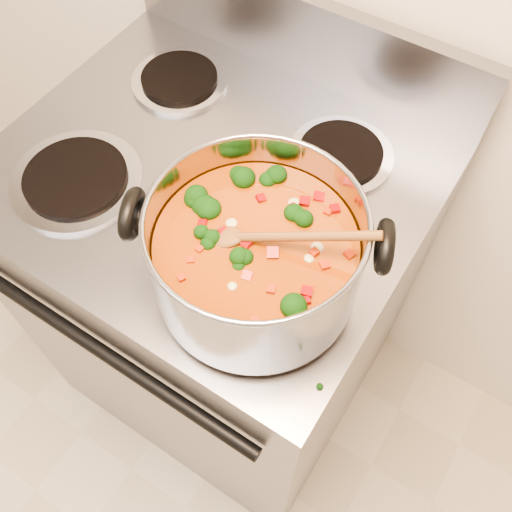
{
  "coord_description": "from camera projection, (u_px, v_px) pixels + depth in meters",
  "views": [
    {
      "loc": [
        0.48,
        0.66,
        1.68
      ],
      "look_at": [
        0.25,
        1.01,
        1.01
      ],
      "focal_mm": 40.0,
      "sensor_mm": 36.0,
      "label": 1
    }
  ],
  "objects": [
    {
      "name": "wooden_spoon",
      "position": [
        261.0,
        237.0,
        0.74
      ],
      "size": [
        0.23,
        0.11,
        0.08
      ],
      "rotation": [
        0.0,
        0.0,
        0.38
      ],
      "color": "brown",
      "rests_on": "stockpot"
    },
    {
      "name": "stockpot",
      "position": [
        256.0,
        255.0,
        0.79
      ],
      "size": [
        0.35,
        0.3,
        0.18
      ],
      "rotation": [
        0.0,
        0.0,
        0.42
      ],
      "color": "#9FA0A7",
      "rests_on": "electric_range"
    },
    {
      "name": "cooktop_crumbs",
      "position": [
        298.0,
        365.0,
        0.79
      ],
      "size": [
        0.11,
        0.13,
        0.01
      ],
      "color": "black",
      "rests_on": "electric_range"
    },
    {
      "name": "electric_range",
      "position": [
        224.0,
        292.0,
        1.37
      ],
      "size": [
        0.74,
        0.67,
        1.08
      ],
      "color": "gray",
      "rests_on": "ground"
    }
  ]
}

